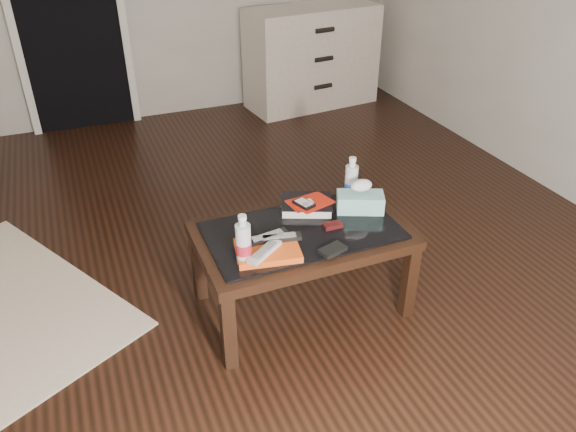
# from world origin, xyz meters

# --- Properties ---
(ground) EXTENTS (5.00, 5.00, 0.00)m
(ground) POSITION_xyz_m (0.00, 0.00, 0.00)
(ground) COLOR black
(ground) RESTS_ON ground
(doorway) EXTENTS (0.90, 0.08, 2.07)m
(doorway) POSITION_xyz_m (-0.40, 2.47, 1.02)
(doorway) COLOR black
(doorway) RESTS_ON ground
(coffee_table) EXTENTS (1.00, 0.60, 0.46)m
(coffee_table) POSITION_xyz_m (0.38, -0.47, 0.40)
(coffee_table) COLOR black
(coffee_table) RESTS_ON ground
(dresser) EXTENTS (1.25, 0.63, 0.90)m
(dresser) POSITION_xyz_m (1.65, 2.23, 0.45)
(dresser) COLOR silver
(dresser) RESTS_ON ground
(magazines) EXTENTS (0.31, 0.26, 0.03)m
(magazines) POSITION_xyz_m (0.16, -0.59, 0.48)
(magazines) COLOR #E05015
(magazines) RESTS_ON coffee_table
(remote_silver) EXTENTS (0.19, 0.16, 0.02)m
(remote_silver) POSITION_xyz_m (0.13, -0.63, 0.50)
(remote_silver) COLOR #B8B9BE
(remote_silver) RESTS_ON magazines
(remote_black_front) EXTENTS (0.21, 0.09, 0.02)m
(remote_black_front) POSITION_xyz_m (0.23, -0.55, 0.50)
(remote_black_front) COLOR black
(remote_black_front) RESTS_ON magazines
(remote_black_back) EXTENTS (0.21, 0.08, 0.02)m
(remote_black_back) POSITION_xyz_m (0.18, -0.53, 0.50)
(remote_black_back) COLOR black
(remote_black_back) RESTS_ON magazines
(textbook) EXTENTS (0.31, 0.28, 0.05)m
(textbook) POSITION_xyz_m (0.47, -0.30, 0.48)
(textbook) COLOR black
(textbook) RESTS_ON coffee_table
(dvd_mailers) EXTENTS (0.21, 0.16, 0.01)m
(dvd_mailers) POSITION_xyz_m (0.47, -0.32, 0.51)
(dvd_mailers) COLOR #B81C0C
(dvd_mailers) RESTS_ON textbook
(ipod) EXTENTS (0.09, 0.12, 0.02)m
(ipod) POSITION_xyz_m (0.44, -0.34, 0.52)
(ipod) COLOR black
(ipod) RESTS_ON dvd_mailers
(flip_phone) EXTENTS (0.09, 0.05, 0.02)m
(flip_phone) POSITION_xyz_m (0.52, -0.51, 0.47)
(flip_phone) COLOR black
(flip_phone) RESTS_ON coffee_table
(wallet) EXTENTS (0.14, 0.10, 0.02)m
(wallet) POSITION_xyz_m (0.43, -0.69, 0.47)
(wallet) COLOR black
(wallet) RESTS_ON coffee_table
(water_bottle_left) EXTENTS (0.07, 0.07, 0.24)m
(water_bottle_left) POSITION_xyz_m (0.04, -0.62, 0.58)
(water_bottle_left) COLOR silver
(water_bottle_left) RESTS_ON coffee_table
(water_bottle_right) EXTENTS (0.08, 0.08, 0.24)m
(water_bottle_right) POSITION_xyz_m (0.72, -0.30, 0.58)
(water_bottle_right) COLOR silver
(water_bottle_right) RESTS_ON coffee_table
(tissue_box) EXTENTS (0.26, 0.20, 0.09)m
(tissue_box) POSITION_xyz_m (0.72, -0.41, 0.51)
(tissue_box) COLOR teal
(tissue_box) RESTS_ON coffee_table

